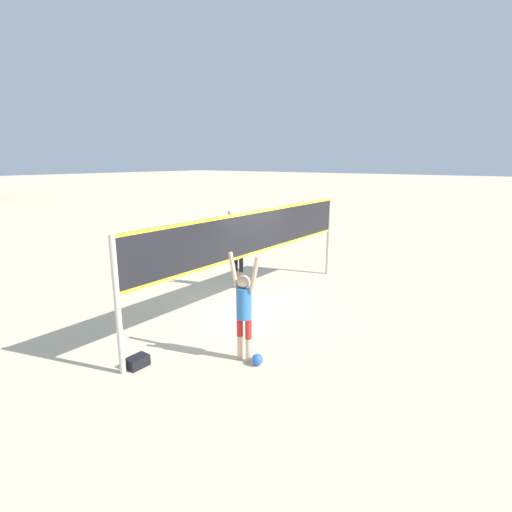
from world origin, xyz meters
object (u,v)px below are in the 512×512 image
volleyball_net (256,239)px  gear_bag (138,362)px  volleyball (257,360)px  player_spiker (244,306)px  player_blocker (238,248)px

volleyball_net → gear_bag: volleyball_net is taller
volleyball_net → volleyball: size_ratio=37.84×
volleyball_net → player_spiker: 2.78m
gear_bag → volleyball: bearing=-51.6°
volleyball → player_spiker: bearing=87.9°
volleyball_net → player_spiker: volleyball_net is taller
player_blocker → volleyball_net: bearing=-36.4°
player_spiker → volleyball: 1.01m
player_spiker → volleyball_net: bearing=-58.2°
volleyball_net → gear_bag: bearing=-179.6°
player_blocker → volleyball: 4.68m
volleyball_net → player_blocker: volleyball_net is taller
player_spiker → gear_bag: 2.17m
volleyball_net → player_spiker: size_ratio=3.90×
volleyball_net → player_blocker: bearing=53.6°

